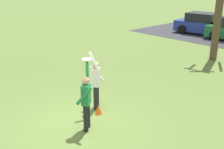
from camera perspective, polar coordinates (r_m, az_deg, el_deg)
ground_plane at (r=8.86m, az=-6.87°, el=-9.99°), size 120.00×120.00×0.00m
person_catcher at (r=8.17m, az=-5.20°, el=-4.87°), size 0.54×0.58×2.08m
person_defender at (r=9.46m, az=-3.25°, el=-1.34°), size 0.64×0.66×2.05m
frisbee_disc at (r=7.99m, az=-5.08°, el=3.07°), size 0.28×0.28×0.02m
parked_car_blue at (r=23.12m, az=17.76°, el=9.58°), size 4.31×2.47×1.59m
bare_tree_tall at (r=15.77m, az=20.56°, el=12.27°), size 1.81×1.80×5.01m
field_cone_orange at (r=9.37m, az=-2.74°, el=-7.02°), size 0.26×0.26×0.32m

